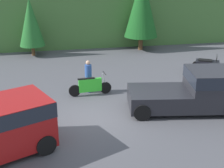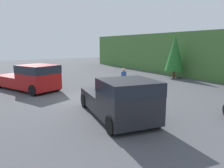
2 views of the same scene
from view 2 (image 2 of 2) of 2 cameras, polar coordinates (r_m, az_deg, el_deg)
ground_plane at (r=14.46m, az=-8.58°, el=-3.58°), size 80.00×80.00×0.00m
tree_left at (r=23.36m, az=16.08°, el=7.75°), size 1.92×1.92×4.36m
pickup_truck_red at (r=17.44m, az=-20.35°, el=1.71°), size 6.08×4.30×1.98m
pickup_truck_second at (r=9.96m, az=2.34°, el=-3.73°), size 5.37×3.04×1.98m
dirt_bike at (r=15.39m, az=1.74°, el=-0.78°), size 2.31×0.60×1.17m
rider_person at (r=15.58m, az=3.07°, el=1.16°), size 0.44×0.44×1.79m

